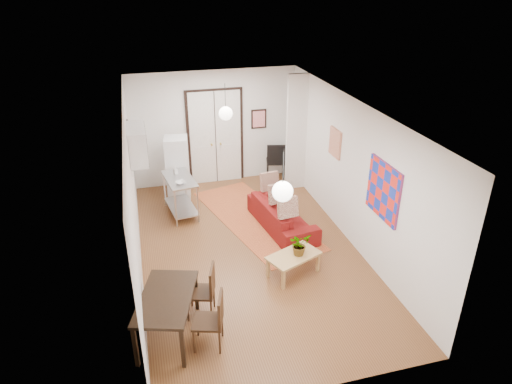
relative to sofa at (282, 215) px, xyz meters
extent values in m
plane|color=brown|center=(-0.91, -0.69, -0.30)|extent=(7.00, 7.00, 0.00)
cube|color=white|center=(-0.91, -0.69, 2.60)|extent=(4.20, 7.00, 0.02)
cube|color=white|center=(-0.91, 2.81, 1.15)|extent=(4.20, 0.02, 2.90)
cube|color=white|center=(-0.91, -4.19, 1.15)|extent=(4.20, 0.02, 2.90)
cube|color=white|center=(-3.01, -0.69, 1.15)|extent=(0.02, 7.00, 2.90)
cube|color=white|center=(1.19, -0.69, 1.15)|extent=(0.02, 7.00, 2.90)
cube|color=white|center=(-0.91, 2.77, 0.90)|extent=(1.44, 0.06, 2.50)
cube|color=white|center=(0.94, 1.86, 1.15)|extent=(0.50, 0.10, 2.90)
cube|color=white|center=(-2.83, 0.81, 1.60)|extent=(0.35, 1.00, 0.70)
cube|color=red|center=(1.17, -1.94, 1.35)|extent=(0.05, 1.00, 1.00)
cube|color=beige|center=(1.17, 0.11, 1.50)|extent=(0.05, 0.50, 0.60)
cube|color=red|center=(0.24, 2.78, 1.30)|extent=(0.40, 0.03, 0.50)
cube|color=olive|center=(-2.98, 1.31, 1.65)|extent=(0.03, 0.44, 0.54)
sphere|color=white|center=(-0.91, 1.31, 1.95)|extent=(0.30, 0.30, 0.30)
cylinder|color=black|center=(-0.91, 1.31, 2.35)|extent=(0.01, 0.01, 0.50)
sphere|color=white|center=(-0.91, -2.69, 1.95)|extent=(0.30, 0.30, 0.30)
cylinder|color=black|center=(-0.91, -2.69, 2.35)|extent=(0.01, 0.01, 0.50)
cube|color=#C86B32|center=(-0.47, 0.50, -0.29)|extent=(2.32, 3.98, 0.01)
imported|color=maroon|center=(0.00, 0.00, 0.00)|extent=(1.07, 2.13, 0.60)
cube|color=tan|center=(-0.32, -1.67, 0.10)|extent=(1.08, 0.86, 0.04)
cube|color=tan|center=(-0.74, -1.89, -0.11)|extent=(0.07, 0.07, 0.38)
cube|color=tan|center=(0.10, -1.89, -0.11)|extent=(0.07, 0.07, 0.38)
cube|color=tan|center=(-0.74, -1.46, -0.11)|extent=(0.07, 0.07, 0.38)
cube|color=tan|center=(0.10, -1.46, -0.11)|extent=(0.07, 0.07, 0.38)
imported|color=#3A6E31|center=(-0.22, -1.67, 0.33)|extent=(0.44, 0.47, 0.41)
cube|color=#B7BABC|center=(-2.03, 1.20, 0.57)|extent=(0.74, 1.23, 0.04)
cube|color=#B7BABC|center=(-2.03, 1.20, -0.12)|extent=(0.69, 1.18, 0.03)
cylinder|color=#B7BABC|center=(-2.28, 0.66, 0.14)|extent=(0.04, 0.04, 0.87)
cylinder|color=#B7BABC|center=(-1.78, 0.66, 0.14)|extent=(0.04, 0.04, 0.87)
cylinder|color=#B7BABC|center=(-2.28, 1.74, 0.14)|extent=(0.04, 0.04, 0.87)
cylinder|color=#B7BABC|center=(-1.78, 1.74, 0.14)|extent=(0.04, 0.04, 0.87)
imported|color=white|center=(-2.03, 0.90, 0.62)|extent=(0.28, 0.28, 0.05)
imported|color=#5493B6|center=(-2.08, 1.45, 0.68)|extent=(0.11, 0.11, 0.18)
cube|color=white|center=(-1.97, 2.10, 0.47)|extent=(0.61, 0.61, 1.53)
cube|color=black|center=(-2.66, -2.66, 0.41)|extent=(1.11, 1.49, 0.05)
cube|color=black|center=(-2.99, -3.27, 0.04)|extent=(0.07, 0.07, 0.68)
cube|color=black|center=(-2.33, -3.27, 0.04)|extent=(0.07, 0.07, 0.68)
cube|color=black|center=(-2.99, -2.04, 0.04)|extent=(0.07, 0.07, 0.68)
cube|color=black|center=(-2.33, -2.04, 0.04)|extent=(0.07, 0.07, 0.68)
cube|color=#372111|center=(-2.11, -2.31, 0.14)|extent=(0.54, 0.53, 0.04)
cube|color=#372111|center=(-2.11, -2.11, 0.38)|extent=(0.16, 0.41, 0.45)
cylinder|color=#372111|center=(-2.29, -2.49, -0.08)|extent=(0.03, 0.03, 0.43)
cylinder|color=#372111|center=(-1.94, -2.49, -0.08)|extent=(0.03, 0.03, 0.43)
cylinder|color=#372111|center=(-2.29, -2.12, -0.08)|extent=(0.03, 0.03, 0.43)
cylinder|color=#372111|center=(-1.94, -2.12, -0.08)|extent=(0.03, 0.03, 0.43)
cube|color=#372111|center=(-2.11, -3.01, 0.14)|extent=(0.54, 0.53, 0.04)
cube|color=#372111|center=(-2.11, -2.81, 0.38)|extent=(0.16, 0.41, 0.45)
cylinder|color=#372111|center=(-2.29, -3.19, -0.08)|extent=(0.03, 0.03, 0.43)
cylinder|color=#372111|center=(-1.94, -3.19, -0.08)|extent=(0.03, 0.03, 0.43)
cylinder|color=#372111|center=(-2.29, -2.82, -0.08)|extent=(0.03, 0.03, 0.43)
cylinder|color=#372111|center=(-1.94, -2.82, -0.08)|extent=(0.03, 0.03, 0.43)
cube|color=black|center=(0.61, 2.46, 0.22)|extent=(0.58, 0.58, 0.04)
cube|color=black|center=(0.61, 2.68, 0.49)|extent=(0.47, 0.16, 0.51)
cylinder|color=black|center=(0.41, 2.25, -0.04)|extent=(0.03, 0.03, 0.51)
cylinder|color=black|center=(0.82, 2.25, -0.04)|extent=(0.03, 0.03, 0.51)
cylinder|color=black|center=(0.41, 2.67, -0.04)|extent=(0.03, 0.03, 0.51)
cylinder|color=black|center=(0.82, 2.67, -0.04)|extent=(0.03, 0.03, 0.51)
camera|label=1|loc=(-2.76, -8.16, 4.77)|focal=32.00mm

